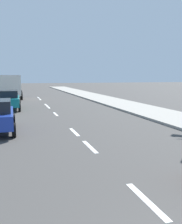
% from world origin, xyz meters
% --- Properties ---
extents(ground_plane, '(160.00, 160.00, 0.00)m').
position_xyz_m(ground_plane, '(0.00, 20.00, 0.00)').
color(ground_plane, '#423F3D').
extents(sidewalk_strip, '(3.60, 80.00, 0.14)m').
position_xyz_m(sidewalk_strip, '(6.96, 22.00, 0.07)').
color(sidewalk_strip, '#9E998E').
rests_on(sidewalk_strip, ground).
extents(lane_stripe_1, '(0.16, 1.80, 0.01)m').
position_xyz_m(lane_stripe_1, '(0.00, 3.49, 0.00)').
color(lane_stripe_1, white).
rests_on(lane_stripe_1, ground).
extents(lane_stripe_2, '(0.16, 1.80, 0.01)m').
position_xyz_m(lane_stripe_2, '(0.00, 8.00, 0.00)').
color(lane_stripe_2, white).
rests_on(lane_stripe_2, ground).
extents(lane_stripe_3, '(0.16, 1.80, 0.01)m').
position_xyz_m(lane_stripe_3, '(0.00, 10.75, 0.00)').
color(lane_stripe_3, white).
rests_on(lane_stripe_3, ground).
extents(lane_stripe_4, '(0.16, 1.80, 0.01)m').
position_xyz_m(lane_stripe_4, '(0.00, 16.92, 0.00)').
color(lane_stripe_4, white).
rests_on(lane_stripe_4, ground).
extents(lane_stripe_5, '(0.16, 1.80, 0.01)m').
position_xyz_m(lane_stripe_5, '(0.00, 21.18, 0.00)').
color(lane_stripe_5, white).
rests_on(lane_stripe_5, ground).
extents(lane_stripe_6, '(0.16, 1.80, 0.01)m').
position_xyz_m(lane_stripe_6, '(0.00, 22.99, 0.00)').
color(lane_stripe_6, white).
rests_on(lane_stripe_6, ground).
extents(lane_stripe_7, '(0.16, 1.80, 0.01)m').
position_xyz_m(lane_stripe_7, '(0.00, 29.35, 0.00)').
color(lane_stripe_7, white).
rests_on(lane_stripe_7, ground).
extents(lane_stripe_8, '(0.16, 1.80, 0.01)m').
position_xyz_m(lane_stripe_8, '(0.00, 31.79, 0.00)').
color(lane_stripe_8, white).
rests_on(lane_stripe_8, ground).
extents(parked_car_teal, '(2.00, 4.24, 1.57)m').
position_xyz_m(parked_car_teal, '(-3.31, 20.42, 0.84)').
color(parked_car_teal, '#14727A').
rests_on(parked_car_teal, ground).
extents(delivery_truck, '(2.73, 6.26, 2.80)m').
position_xyz_m(delivery_truck, '(-3.28, 30.93, 1.50)').
color(delivery_truck, '#23478C').
rests_on(delivery_truck, ground).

